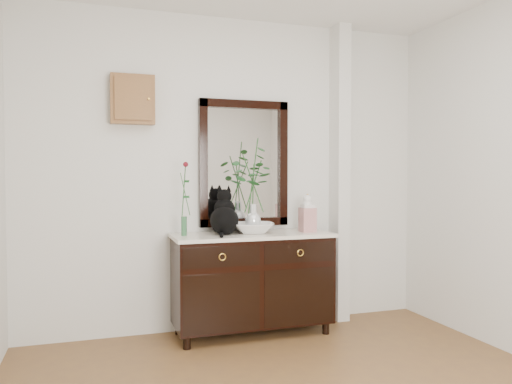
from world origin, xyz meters
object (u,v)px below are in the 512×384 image
object	(u,v)px
sideboard	(252,278)
cat	(224,211)
lotus_bowl	(253,228)
ginger_jar	(307,213)

from	to	relation	value
sideboard	cat	distance (m)	0.61
lotus_bowl	cat	bearing A→B (deg)	-179.72
sideboard	ginger_jar	size ratio (longest dim) A/B	4.04
cat	lotus_bowl	distance (m)	0.29
cat	ginger_jar	world-z (taller)	cat
sideboard	cat	bearing A→B (deg)	175.21
cat	ginger_jar	size ratio (longest dim) A/B	1.16
cat	ginger_jar	xyz separation A→B (m)	(0.72, -0.06, -0.03)
sideboard	cat	world-z (taller)	cat
sideboard	lotus_bowl	size ratio (longest dim) A/B	3.76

